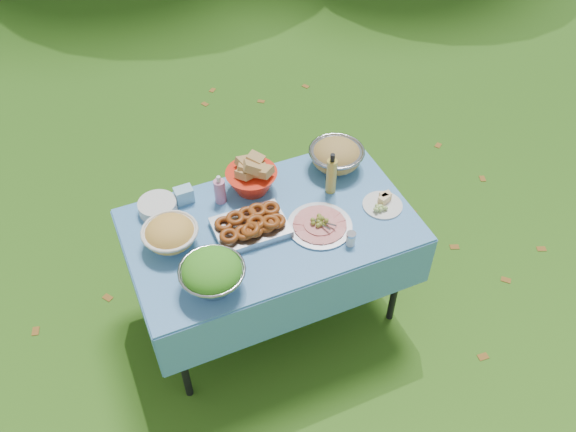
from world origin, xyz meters
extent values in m
plane|color=#15370A|center=(0.00, 0.00, 0.00)|extent=(80.00, 80.00, 0.00)
cube|color=#83CDFB|center=(0.00, 0.00, 0.38)|extent=(1.46, 0.86, 0.76)
cylinder|color=silver|center=(-0.50, 0.32, 0.79)|extent=(0.24, 0.24, 0.07)
cube|color=#89C3E1|center=(-0.35, 0.34, 0.80)|extent=(0.10, 0.07, 0.09)
cylinder|color=#CC769D|center=(-0.18, 0.26, 0.85)|extent=(0.07, 0.07, 0.17)
cube|color=#B1B2B6|center=(-0.11, 0.00, 0.80)|extent=(0.37, 0.26, 0.09)
cylinder|color=#A7A9AF|center=(0.22, -0.12, 0.80)|extent=(0.40, 0.40, 0.08)
cylinder|color=gold|center=(0.39, 0.10, 0.89)|extent=(0.07, 0.07, 0.25)
cylinder|color=silver|center=(0.59, -0.11, 0.79)|extent=(0.27, 0.27, 0.06)
cylinder|color=silver|center=(0.31, -0.28, 0.80)|extent=(0.06, 0.06, 0.08)
camera|label=1|loc=(-0.77, -2.00, 3.04)|focal=38.00mm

